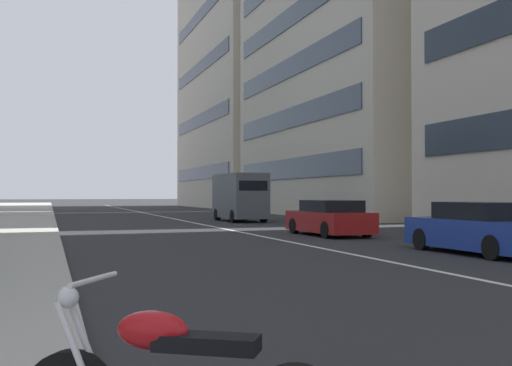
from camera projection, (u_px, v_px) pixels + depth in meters
name	position (u px, v px, depth m)	size (l,w,h in m)	color
lane_centre_stripe	(185.00, 221.00, 37.15)	(110.00, 0.16, 0.01)	silver
car_lead_in_lane	(480.00, 229.00, 16.83)	(4.57, 1.85, 1.39)	navy
car_mid_block_traffic	(329.00, 219.00, 24.32)	(4.53, 1.93, 1.36)	maroon
delivery_van_ahead	(240.00, 196.00, 36.85)	(5.03, 2.09, 2.77)	#4C5156
office_tower_mid_left	(272.00, 0.00, 77.34)	(27.85, 17.99, 50.90)	beige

